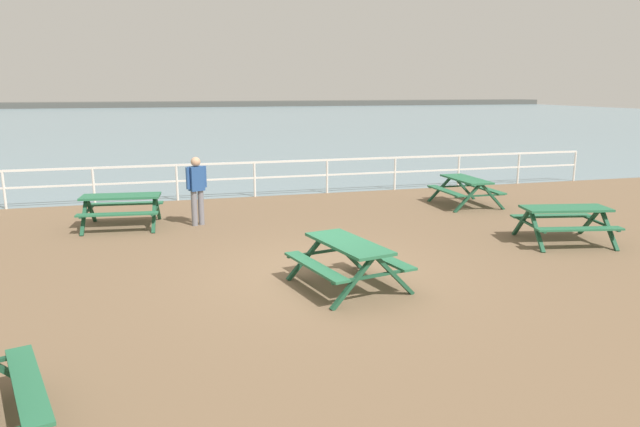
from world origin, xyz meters
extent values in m
cube|color=brown|center=(0.00, 0.00, -0.10)|extent=(30.00, 24.00, 0.20)
cube|color=gray|center=(0.00, 52.75, 0.00)|extent=(142.00, 90.00, 0.01)
cube|color=#4C4C47|center=(0.00, 95.75, 0.00)|extent=(142.00, 6.00, 1.80)
cube|color=white|center=(0.00, 7.75, 1.05)|extent=(23.00, 0.06, 0.06)
cube|color=white|center=(0.00, 7.75, 0.58)|extent=(23.00, 0.05, 0.05)
cylinder|color=white|center=(-6.90, 7.75, 0.53)|extent=(0.07, 0.07, 1.05)
cylinder|color=white|center=(-4.60, 7.75, 0.53)|extent=(0.07, 0.07, 1.05)
cylinder|color=white|center=(-2.30, 7.75, 0.53)|extent=(0.07, 0.07, 1.05)
cylinder|color=white|center=(0.00, 7.75, 0.53)|extent=(0.07, 0.07, 1.05)
cylinder|color=white|center=(2.30, 7.75, 0.53)|extent=(0.07, 0.07, 1.05)
cylinder|color=white|center=(4.60, 7.75, 0.53)|extent=(0.07, 0.07, 1.05)
cylinder|color=white|center=(6.90, 7.75, 0.53)|extent=(0.07, 0.07, 1.05)
cylinder|color=white|center=(9.20, 7.75, 0.53)|extent=(0.07, 0.07, 1.05)
cylinder|color=white|center=(11.50, 7.75, 0.53)|extent=(0.07, 0.07, 1.05)
cube|color=#286B47|center=(0.17, -0.83, 0.75)|extent=(1.08, 1.91, 0.05)
cube|color=#286B47|center=(-0.44, -0.96, 0.45)|extent=(0.65, 1.81, 0.04)
cube|color=#286B47|center=(0.77, -0.69, 0.45)|extent=(0.65, 1.81, 0.04)
cube|color=#1E5035|center=(-0.37, -0.15, 0.38)|extent=(0.79, 0.25, 0.79)
cube|color=#1E5035|center=(0.36, 0.02, 0.38)|extent=(0.79, 0.25, 0.79)
cube|color=#1E5035|center=(0.00, -0.06, 0.42)|extent=(1.48, 0.39, 0.04)
cube|color=#1E5035|center=(-0.03, -1.67, 0.38)|extent=(0.79, 0.25, 0.79)
cube|color=#1E5035|center=(0.70, -1.50, 0.38)|extent=(0.79, 0.25, 0.79)
cube|color=#1E5035|center=(0.34, -1.59, 0.42)|extent=(1.48, 0.39, 0.04)
cube|color=#286B47|center=(-3.69, 4.66, 0.75)|extent=(1.86, 0.88, 0.05)
cube|color=#286B47|center=(-3.63, 5.28, 0.45)|extent=(1.82, 0.44, 0.04)
cube|color=#286B47|center=(-3.75, 4.04, 0.45)|extent=(1.82, 0.44, 0.04)
cube|color=#1E5035|center=(-2.88, 4.95, 0.38)|extent=(0.16, 0.80, 0.79)
cube|color=#1E5035|center=(-2.95, 4.21, 0.38)|extent=(0.16, 0.80, 0.79)
cube|color=#1E5035|center=(-2.91, 4.58, 0.42)|extent=(0.21, 1.50, 0.04)
cube|color=#1E5035|center=(-4.43, 5.11, 0.38)|extent=(0.16, 0.80, 0.79)
cube|color=#1E5035|center=(-4.51, 4.37, 0.38)|extent=(0.16, 0.80, 0.79)
cube|color=#1E5035|center=(-4.47, 4.74, 0.42)|extent=(0.21, 1.50, 0.04)
cube|color=#286B47|center=(5.51, 4.81, 0.75)|extent=(0.70, 1.80, 0.05)
cube|color=#286B47|center=(4.89, 4.81, 0.45)|extent=(0.26, 1.80, 0.04)
cube|color=#286B47|center=(6.13, 4.81, 0.45)|extent=(0.26, 1.80, 0.04)
cube|color=#1E5035|center=(5.14, 5.59, 0.38)|extent=(0.79, 0.08, 0.79)
cube|color=#1E5035|center=(5.89, 5.59, 0.38)|extent=(0.79, 0.08, 0.79)
cube|color=#1E5035|center=(5.51, 5.59, 0.42)|extent=(1.50, 0.06, 0.04)
cube|color=#1E5035|center=(5.14, 4.03, 0.38)|extent=(0.79, 0.08, 0.79)
cube|color=#1E5035|center=(5.89, 4.03, 0.38)|extent=(0.79, 0.08, 0.79)
cube|color=#1E5035|center=(5.52, 4.03, 0.42)|extent=(1.50, 0.06, 0.04)
cube|color=#286B47|center=(-4.12, -3.86, 0.45)|extent=(0.76, 1.80, 0.04)
cube|color=#286B47|center=(5.53, 0.64, 0.75)|extent=(1.90, 1.04, 0.05)
cube|color=#286B47|center=(5.65, 1.25, 0.45)|extent=(1.82, 0.60, 0.04)
cube|color=#286B47|center=(5.41, 0.03, 0.45)|extent=(1.82, 0.60, 0.04)
cube|color=#1E5035|center=(6.37, 0.85, 0.38)|extent=(0.23, 0.79, 0.79)
cube|color=#1E5035|center=(6.22, 0.12, 0.38)|extent=(0.23, 0.79, 0.79)
cube|color=#1E5035|center=(6.29, 0.49, 0.42)|extent=(0.35, 1.48, 0.04)
cube|color=#1E5035|center=(4.84, 1.16, 0.38)|extent=(0.23, 0.79, 0.79)
cube|color=#1E5035|center=(4.69, 0.42, 0.38)|extent=(0.23, 0.79, 0.79)
cube|color=#1E5035|center=(4.76, 0.79, 0.42)|extent=(0.35, 1.48, 0.04)
cylinder|color=slate|center=(-1.85, 4.43, 0.42)|extent=(0.14, 0.14, 0.85)
cylinder|color=slate|center=(-2.02, 4.36, 0.42)|extent=(0.14, 0.14, 0.85)
cube|color=#264C8C|center=(-1.94, 4.39, 1.14)|extent=(0.40, 0.34, 0.58)
cylinder|color=#264C8C|center=(-1.73, 4.48, 1.17)|extent=(0.09, 0.09, 0.52)
cylinder|color=#264C8C|center=(-2.14, 4.30, 1.17)|extent=(0.09, 0.09, 0.52)
sphere|color=tan|center=(-1.94, 4.39, 1.54)|extent=(0.23, 0.23, 0.23)
camera|label=1|loc=(-2.76, -9.59, 3.27)|focal=32.54mm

